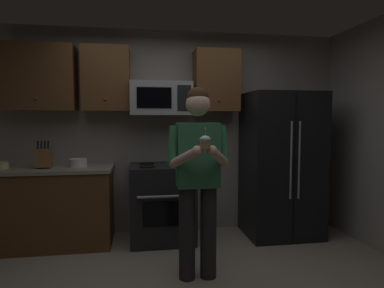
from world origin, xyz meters
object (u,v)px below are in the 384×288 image
(oven_range, at_px, (162,203))
(person, at_px, (198,172))
(bowl_large_white, at_px, (78,163))
(cupcake, at_px, (205,142))
(microwave, at_px, (161,99))
(knife_block, at_px, (44,158))
(bowl_small_colored, at_px, (1,165))
(refrigerator, at_px, (281,164))

(oven_range, relative_size, person, 0.53)
(bowl_large_white, height_order, cupcake, cupcake)
(microwave, distance_m, knife_block, 1.51)
(cupcake, bearing_deg, person, 90.00)
(bowl_small_colored, height_order, person, person)
(oven_range, distance_m, cupcake, 1.61)
(refrigerator, distance_m, knife_block, 2.83)
(cupcake, bearing_deg, knife_block, 140.07)
(knife_block, xyz_separation_m, bowl_small_colored, (-0.46, 0.03, -0.08))
(refrigerator, bearing_deg, bowl_large_white, 178.66)
(oven_range, xyz_separation_m, cupcake, (0.26, -1.36, 0.83))
(knife_block, bearing_deg, bowl_large_white, 7.51)
(refrigerator, relative_size, bowl_large_white, 8.88)
(bowl_large_white, bearing_deg, person, -40.55)
(microwave, xyz_separation_m, knife_block, (-1.33, -0.15, -0.69))
(refrigerator, xyz_separation_m, cupcake, (-1.24, -1.32, 0.39))
(knife_block, bearing_deg, person, -32.22)
(bowl_large_white, distance_m, person, 1.61)
(refrigerator, distance_m, bowl_large_white, 2.47)
(refrigerator, height_order, bowl_small_colored, refrigerator)
(oven_range, distance_m, knife_block, 1.45)
(oven_range, relative_size, refrigerator, 0.52)
(oven_range, height_order, person, person)
(oven_range, xyz_separation_m, microwave, (0.00, 0.12, 1.26))
(refrigerator, xyz_separation_m, bowl_large_white, (-2.47, 0.06, 0.07))
(knife_block, bearing_deg, cupcake, -39.93)
(knife_block, xyz_separation_m, cupcake, (1.59, -1.33, 0.26))
(oven_range, relative_size, cupcake, 5.36)
(bowl_large_white, bearing_deg, cupcake, -48.34)
(microwave, relative_size, cupcake, 4.26)
(microwave, relative_size, bowl_small_colored, 4.67)
(bowl_large_white, relative_size, bowl_small_colored, 1.28)
(oven_range, height_order, cupcake, cupcake)
(microwave, relative_size, person, 0.42)
(oven_range, distance_m, refrigerator, 1.56)
(refrigerator, height_order, bowl_large_white, refrigerator)
(oven_range, bearing_deg, bowl_large_white, 178.91)
(microwave, xyz_separation_m, bowl_large_white, (-0.97, -0.10, -0.75))
(bowl_large_white, bearing_deg, microwave, 5.95)
(microwave, distance_m, refrigerator, 1.72)
(oven_range, relative_size, knife_block, 2.91)
(bowl_small_colored, bearing_deg, bowl_large_white, 1.35)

